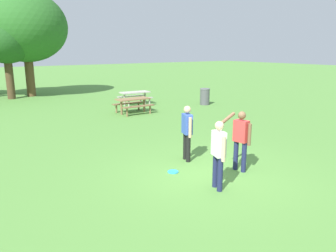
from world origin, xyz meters
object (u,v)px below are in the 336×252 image
(frisbee, at_px, (173,172))
(picnic_table_far, at_px, (135,95))
(picnic_table_near, at_px, (133,102))
(tree_back_left, at_px, (6,41))
(person_catcher, at_px, (187,130))
(tree_back_right, at_px, (25,27))
(person_thrower, at_px, (218,151))
(person_bystander, at_px, (241,137))
(trash_can_beside_table, at_px, (205,97))

(frisbee, bearing_deg, picnic_table_far, 65.81)
(picnic_table_near, relative_size, tree_back_left, 0.33)
(person_catcher, bearing_deg, frisbee, -148.42)
(person_catcher, distance_m, frisbee, 1.40)
(person_catcher, height_order, tree_back_right, tree_back_right)
(person_thrower, bearing_deg, picnic_table_far, 69.55)
(person_thrower, distance_m, picnic_table_near, 9.85)
(person_thrower, bearing_deg, tree_back_right, 89.38)
(person_thrower, height_order, person_bystander, same)
(trash_can_beside_table, height_order, tree_back_left, tree_back_left)
(frisbee, xyz_separation_m, picnic_table_near, (3.19, 7.92, 0.55))
(person_bystander, xyz_separation_m, picnic_table_far, (3.03, 11.10, -0.40))
(picnic_table_far, xyz_separation_m, tree_back_right, (-4.13, 7.31, 4.08))
(person_thrower, bearing_deg, trash_can_beside_table, 50.24)
(frisbee, bearing_deg, picnic_table_near, 68.05)
(person_catcher, distance_m, tree_back_left, 16.69)
(picnic_table_near, distance_m, tree_back_left, 10.38)
(person_bystander, height_order, picnic_table_far, person_bystander)
(person_thrower, xyz_separation_m, frisbee, (-0.23, 1.47, -0.93))
(person_thrower, bearing_deg, tree_back_left, 93.69)
(picnic_table_far, distance_m, tree_back_left, 9.26)
(picnic_table_far, relative_size, trash_can_beside_table, 1.87)
(person_thrower, height_order, picnic_table_far, person_thrower)
(person_bystander, bearing_deg, trash_can_beside_table, 53.74)
(picnic_table_near, xyz_separation_m, picnic_table_far, (1.38, 2.25, 0.00))
(person_bystander, bearing_deg, tree_back_right, 93.42)
(picnic_table_near, bearing_deg, frisbee, -111.95)
(picnic_table_near, distance_m, trash_can_beside_table, 4.77)
(person_bystander, bearing_deg, picnic_table_far, 74.72)
(frisbee, distance_m, tree_back_left, 17.33)
(picnic_table_near, bearing_deg, picnic_table_far, 58.53)
(person_thrower, height_order, person_catcher, same)
(picnic_table_far, distance_m, trash_can_beside_table, 4.12)
(person_catcher, distance_m, picnic_table_near, 7.72)
(person_thrower, xyz_separation_m, person_catcher, (0.67, 2.02, 0.00))
(picnic_table_far, xyz_separation_m, tree_back_left, (-5.52, 6.74, 3.14))
(person_catcher, relative_size, picnic_table_near, 0.96)
(tree_back_right, bearing_deg, picnic_table_far, -60.51)
(tree_back_left, bearing_deg, person_catcher, -83.53)
(person_catcher, bearing_deg, picnic_table_near, 72.71)
(person_bystander, relative_size, frisbee, 5.55)
(person_bystander, bearing_deg, frisbee, 148.55)
(frisbee, relative_size, tree_back_right, 0.04)
(person_thrower, relative_size, person_catcher, 1.00)
(trash_can_beside_table, bearing_deg, person_catcher, -134.17)
(person_thrower, bearing_deg, person_catcher, 71.69)
(person_bystander, height_order, trash_can_beside_table, person_bystander)
(person_catcher, relative_size, frisbee, 5.55)
(frisbee, bearing_deg, person_bystander, -31.45)
(person_thrower, distance_m, person_catcher, 2.13)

